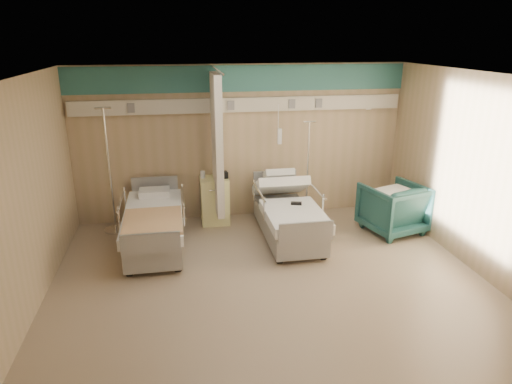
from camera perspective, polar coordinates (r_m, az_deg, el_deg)
ground at (r=6.57m, az=1.55°, el=-10.74°), size 6.00×5.00×0.00m
room_walls at (r=6.11m, az=0.95°, el=5.79°), size 6.04×5.04×2.82m
bed_right at (r=7.70m, az=4.02°, el=-3.55°), size 1.00×2.16×0.63m
bed_left at (r=7.50m, az=-12.57°, el=-4.60°), size 1.00×2.16×0.63m
bedside_cabinet at (r=8.31m, az=-5.18°, el=-1.04°), size 0.50×0.48×0.85m
visitor_armchair at (r=8.23m, az=16.74°, el=-1.94°), size 1.14×1.16×0.86m
waffle_blanket at (r=8.07m, az=17.19°, el=1.11°), size 0.79×0.74×0.07m
iv_stand_right at (r=8.51m, az=6.32°, el=-0.94°), size 0.33×0.33×1.84m
iv_stand_left at (r=8.28m, az=-17.39°, el=-1.80°), size 0.39×0.39×2.17m
call_remote at (r=7.51m, az=5.06°, el=-1.43°), size 0.19×0.12×0.04m
tan_blanket at (r=6.95m, az=-12.77°, el=-3.57°), size 0.87×1.09×0.04m
toiletry_bag at (r=8.13m, az=-4.34°, el=2.12°), size 0.23×0.17×0.12m
white_cup at (r=8.18m, az=-6.67°, el=2.20°), size 0.12×0.12×0.13m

